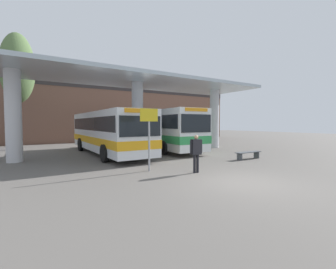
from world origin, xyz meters
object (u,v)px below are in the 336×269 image
(waiting_bench_near_pillar, at_px, (248,154))
(pedestrian_waiting, at_px, (196,150))
(transit_bus_center_bay, at_px, (159,128))
(poplar_tree_behind_left, at_px, (17,69))
(info_sign_platform, at_px, (149,127))
(transit_bus_left_bay, at_px, (107,131))

(waiting_bench_near_pillar, distance_m, pedestrian_waiting, 5.50)
(transit_bus_center_bay, bearing_deg, pedestrian_waiting, 73.77)
(poplar_tree_behind_left, bearing_deg, pedestrian_waiting, -63.96)
(transit_bus_center_bay, distance_m, info_sign_platform, 9.05)
(info_sign_platform, bearing_deg, transit_bus_left_bay, 89.78)
(transit_bus_left_bay, relative_size, pedestrian_waiting, 6.62)
(transit_bus_left_bay, relative_size, transit_bus_center_bay, 1.01)
(transit_bus_left_bay, relative_size, poplar_tree_behind_left, 1.15)
(transit_bus_center_bay, relative_size, info_sign_platform, 3.83)
(transit_bus_center_bay, bearing_deg, poplar_tree_behind_left, -27.08)
(transit_bus_center_bay, bearing_deg, transit_bus_left_bay, 11.21)
(pedestrian_waiting, bearing_deg, poplar_tree_behind_left, 124.08)
(transit_bus_left_bay, xyz_separation_m, pedestrian_waiting, (1.64, -8.41, -0.67))
(waiting_bench_near_pillar, height_order, poplar_tree_behind_left, poplar_tree_behind_left)
(waiting_bench_near_pillar, relative_size, info_sign_platform, 0.67)
(waiting_bench_near_pillar, distance_m, info_sign_platform, 7.15)
(info_sign_platform, bearing_deg, pedestrian_waiting, -40.78)
(waiting_bench_near_pillar, bearing_deg, poplar_tree_behind_left, 132.82)
(transit_bus_center_bay, height_order, pedestrian_waiting, transit_bus_center_bay)
(waiting_bench_near_pillar, relative_size, poplar_tree_behind_left, 0.20)
(waiting_bench_near_pillar, xyz_separation_m, info_sign_platform, (-6.94, 0.03, 1.75))
(pedestrian_waiting, bearing_deg, info_sign_platform, 147.26)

